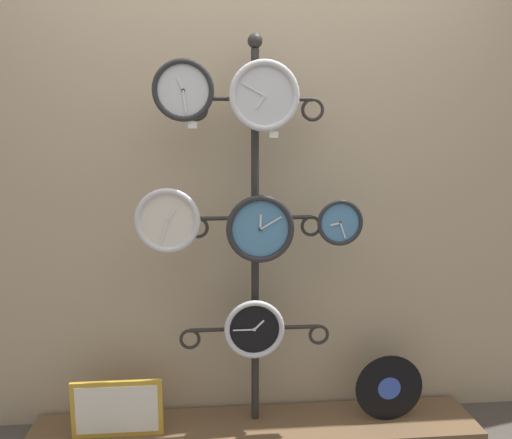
{
  "coord_description": "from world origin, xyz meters",
  "views": [
    {
      "loc": [
        -0.2,
        -1.92,
        1.45
      ],
      "look_at": [
        0.0,
        0.36,
        1.08
      ],
      "focal_mm": 35.0,
      "sensor_mm": 36.0,
      "label": 1
    }
  ],
  "objects_px": {
    "clock_top_center": "(264,96)",
    "clock_middle_right": "(340,223)",
    "clock_top_left": "(183,90)",
    "clock_bottom_center": "(254,329)",
    "display_stand": "(255,314)",
    "clock_middle_center": "(260,229)",
    "vinyl_record": "(389,388)",
    "clock_middle_left": "(168,221)",
    "picture_frame": "(117,409)"
  },
  "relations": [
    {
      "from": "clock_top_center",
      "to": "clock_middle_right",
      "type": "height_order",
      "value": "clock_top_center"
    },
    {
      "from": "clock_top_left",
      "to": "clock_bottom_center",
      "type": "bearing_deg",
      "value": 0.98
    },
    {
      "from": "display_stand",
      "to": "clock_middle_right",
      "type": "xyz_separation_m",
      "value": [
        0.39,
        -0.08,
        0.46
      ]
    },
    {
      "from": "clock_top_center",
      "to": "clock_middle_center",
      "type": "xyz_separation_m",
      "value": [
        -0.02,
        -0.02,
        -0.59
      ]
    },
    {
      "from": "clock_top_left",
      "to": "clock_middle_center",
      "type": "distance_m",
      "value": 0.7
    },
    {
      "from": "clock_top_center",
      "to": "vinyl_record",
      "type": "distance_m",
      "value": 1.54
    },
    {
      "from": "clock_middle_center",
      "to": "clock_top_center",
      "type": "bearing_deg",
      "value": 47.72
    },
    {
      "from": "clock_top_left",
      "to": "clock_middle_left",
      "type": "bearing_deg",
      "value": -171.66
    },
    {
      "from": "clock_middle_left",
      "to": "clock_top_left",
      "type": "bearing_deg",
      "value": 8.34
    },
    {
      "from": "display_stand",
      "to": "clock_top_center",
      "type": "distance_m",
      "value": 1.04
    },
    {
      "from": "clock_bottom_center",
      "to": "picture_frame",
      "type": "height_order",
      "value": "clock_bottom_center"
    },
    {
      "from": "clock_bottom_center",
      "to": "clock_middle_right",
      "type": "bearing_deg",
      "value": 0.46
    },
    {
      "from": "clock_middle_right",
      "to": "vinyl_record",
      "type": "distance_m",
      "value": 0.88
    },
    {
      "from": "clock_middle_center",
      "to": "clock_bottom_center",
      "type": "height_order",
      "value": "clock_middle_center"
    },
    {
      "from": "display_stand",
      "to": "clock_top_center",
      "type": "relative_size",
      "value": 6.14
    },
    {
      "from": "clock_middle_right",
      "to": "vinyl_record",
      "type": "xyz_separation_m",
      "value": [
        0.27,
        0.0,
        -0.84
      ]
    },
    {
      "from": "clock_middle_center",
      "to": "clock_bottom_center",
      "type": "distance_m",
      "value": 0.49
    },
    {
      "from": "clock_top_left",
      "to": "vinyl_record",
      "type": "relative_size",
      "value": 0.79
    },
    {
      "from": "clock_top_left",
      "to": "picture_frame",
      "type": "xyz_separation_m",
      "value": [
        -0.34,
        -0.01,
        -1.46
      ]
    },
    {
      "from": "clock_top_left",
      "to": "clock_middle_right",
      "type": "distance_m",
      "value": 0.92
    },
    {
      "from": "display_stand",
      "to": "clock_top_left",
      "type": "relative_size",
      "value": 7.15
    },
    {
      "from": "clock_middle_center",
      "to": "picture_frame",
      "type": "bearing_deg",
      "value": 179.29
    },
    {
      "from": "clock_bottom_center",
      "to": "vinyl_record",
      "type": "bearing_deg",
      "value": 0.57
    },
    {
      "from": "clock_middle_left",
      "to": "clock_middle_center",
      "type": "relative_size",
      "value": 0.94
    },
    {
      "from": "display_stand",
      "to": "clock_middle_left",
      "type": "distance_m",
      "value": 0.64
    },
    {
      "from": "clock_middle_right",
      "to": "display_stand",
      "type": "bearing_deg",
      "value": 167.99
    },
    {
      "from": "clock_top_left",
      "to": "clock_middle_left",
      "type": "distance_m",
      "value": 0.57
    },
    {
      "from": "clock_middle_right",
      "to": "clock_bottom_center",
      "type": "xyz_separation_m",
      "value": [
        -0.4,
        -0.0,
        -0.5
      ]
    },
    {
      "from": "picture_frame",
      "to": "clock_middle_center",
      "type": "bearing_deg",
      "value": -0.71
    },
    {
      "from": "display_stand",
      "to": "clock_bottom_center",
      "type": "xyz_separation_m",
      "value": [
        -0.01,
        -0.09,
        -0.04
      ]
    },
    {
      "from": "display_stand",
      "to": "clock_middle_left",
      "type": "bearing_deg",
      "value": -165.59
    },
    {
      "from": "display_stand",
      "to": "picture_frame",
      "type": "height_order",
      "value": "display_stand"
    },
    {
      "from": "clock_middle_center",
      "to": "clock_middle_right",
      "type": "bearing_deg",
      "value": 3.97
    },
    {
      "from": "vinyl_record",
      "to": "clock_middle_center",
      "type": "bearing_deg",
      "value": -177.4
    },
    {
      "from": "clock_middle_left",
      "to": "picture_frame",
      "type": "bearing_deg",
      "value": 179.39
    },
    {
      "from": "display_stand",
      "to": "vinyl_record",
      "type": "height_order",
      "value": "display_stand"
    },
    {
      "from": "clock_middle_right",
      "to": "picture_frame",
      "type": "bearing_deg",
      "value": -179.04
    },
    {
      "from": "display_stand",
      "to": "clock_middle_left",
      "type": "height_order",
      "value": "display_stand"
    },
    {
      "from": "clock_middle_right",
      "to": "clock_top_left",
      "type": "bearing_deg",
      "value": -179.31
    },
    {
      "from": "clock_top_left",
      "to": "vinyl_record",
      "type": "distance_m",
      "value": 1.74
    },
    {
      "from": "clock_middle_left",
      "to": "vinyl_record",
      "type": "distance_m",
      "value": 1.37
    },
    {
      "from": "clock_middle_center",
      "to": "clock_middle_left",
      "type": "bearing_deg",
      "value": 179.23
    },
    {
      "from": "clock_top_left",
      "to": "clock_top_center",
      "type": "xyz_separation_m",
      "value": [
        0.35,
        0.0,
        -0.02
      ]
    },
    {
      "from": "clock_top_left",
      "to": "clock_bottom_center",
      "type": "distance_m",
      "value": 1.14
    },
    {
      "from": "clock_top_left",
      "to": "clock_bottom_center",
      "type": "relative_size",
      "value": 0.94
    },
    {
      "from": "clock_top_center",
      "to": "vinyl_record",
      "type": "height_order",
      "value": "clock_top_center"
    },
    {
      "from": "clock_middle_right",
      "to": "picture_frame",
      "type": "xyz_separation_m",
      "value": [
        -1.05,
        -0.02,
        -0.87
      ]
    },
    {
      "from": "clock_bottom_center",
      "to": "picture_frame",
      "type": "xyz_separation_m",
      "value": [
        -0.65,
        -0.01,
        -0.37
      ]
    },
    {
      "from": "clock_middle_right",
      "to": "picture_frame",
      "type": "height_order",
      "value": "clock_middle_right"
    },
    {
      "from": "clock_bottom_center",
      "to": "vinyl_record",
      "type": "xyz_separation_m",
      "value": [
        0.67,
        0.01,
        -0.33
      ]
    }
  ]
}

